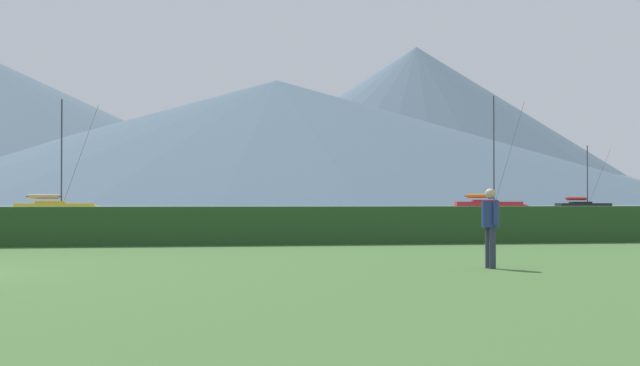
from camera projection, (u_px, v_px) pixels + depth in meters
The scene contains 8 objects.
harbor_water at pixel (132, 208), 152.93m from camera, with size 320.00×246.00×0.00m, color slate.
sailboat_slip_1 at pixel (56, 208), 85.53m from camera, with size 7.96×2.43×10.51m.
sailboat_slip_2 at pixel (584, 206), 111.09m from camera, with size 7.18×2.22×7.77m.
sailboat_slip_5 at pixel (489, 205), 107.70m from camera, with size 8.75×3.85×13.23m.
person_seated_viewer at pixel (490, 221), 19.54m from camera, with size 0.36×0.57×1.65m.
distant_hill_central_peak at pixel (432, 159), 446.84m from camera, with size 248.02×248.02×41.12m, color slate.
distant_hill_east_ridge at pixel (416, 124), 447.97m from camera, with size 226.74×226.74×73.78m, color #4C6070.
distant_hill_far_shoulder at pixel (277, 142), 378.31m from camera, with size 327.76×327.76×49.09m, color #425666.
Camera 1 is at (4.98, -18.89, 1.43)m, focal length 53.19 mm.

